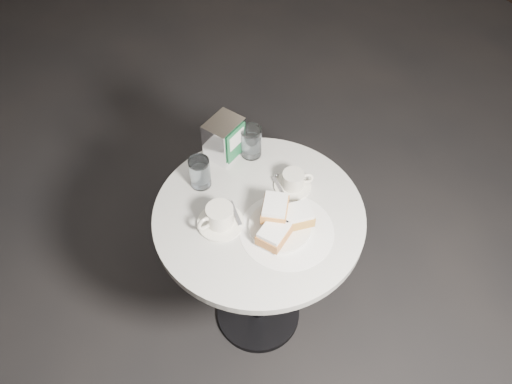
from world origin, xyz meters
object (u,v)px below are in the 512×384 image
object	(u,v)px
coffee_cup_left	(220,217)
water_glass_left	(200,173)
coffee_cup_right	(293,181)
napkin_dispenser	(225,138)
water_glass_right	(251,142)
cafe_table	(259,246)
beignet_plate	(281,222)

from	to	relation	value
coffee_cup_left	water_glass_left	size ratio (longest dim) A/B	1.44
coffee_cup_right	napkin_dispenser	size ratio (longest dim) A/B	1.07
coffee_cup_left	water_glass_right	world-z (taller)	water_glass_right
water_glass_left	water_glass_right	distance (m)	0.22
cafe_table	beignet_plate	world-z (taller)	beignet_plate
water_glass_left	napkin_dispenser	bearing A→B (deg)	32.45
water_glass_left	napkin_dispenser	size ratio (longest dim) A/B	0.73
beignet_plate	water_glass_left	xyz separation A→B (m)	(-0.14, 0.30, 0.02)
coffee_cup_right	water_glass_left	distance (m)	0.32
cafe_table	coffee_cup_left	size ratio (longest dim) A/B	4.52
coffee_cup_right	water_glass_right	distance (m)	0.21
cafe_table	napkin_dispenser	distance (m)	0.40
napkin_dispenser	water_glass_left	bearing A→B (deg)	-172.28
coffee_cup_right	water_glass_left	world-z (taller)	water_glass_left
coffee_cup_left	water_glass_right	bearing A→B (deg)	37.79
beignet_plate	water_glass_right	world-z (taller)	water_glass_right
coffee_cup_left	beignet_plate	bearing A→B (deg)	-40.02
cafe_table	water_glass_left	bearing A→B (deg)	118.04
coffee_cup_left	water_glass_right	distance (m)	0.33
napkin_dispenser	coffee_cup_left	bearing A→B (deg)	-145.39
cafe_table	coffee_cup_right	bearing A→B (deg)	13.88
coffee_cup_right	water_glass_left	size ratio (longest dim) A/B	1.45
water_glass_left	napkin_dispenser	xyz separation A→B (m)	(0.14, 0.09, 0.02)
beignet_plate	water_glass_right	xyz separation A→B (m)	(0.08, 0.34, 0.02)
coffee_cup_right	beignet_plate	bearing A→B (deg)	-111.73
cafe_table	water_glass_right	distance (m)	0.37
beignet_plate	water_glass_left	distance (m)	0.33
water_glass_right	water_glass_left	bearing A→B (deg)	-169.85
cafe_table	napkin_dispenser	bearing A→B (deg)	84.16
coffee_cup_left	water_glass_left	xyz separation A→B (m)	(0.02, 0.18, 0.02)
cafe_table	coffee_cup_left	xyz separation A→B (m)	(-0.13, 0.02, 0.23)
coffee_cup_right	water_glass_left	xyz separation A→B (m)	(-0.27, 0.17, 0.03)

